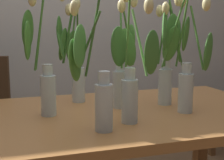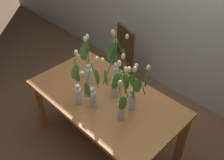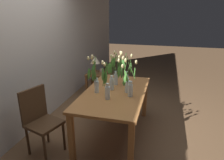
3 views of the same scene
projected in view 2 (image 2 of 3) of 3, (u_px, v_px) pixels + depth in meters
The scene contains 11 objects.
ground_plane at pixel (106, 141), 3.08m from camera, with size 18.00×18.00×0.00m, color brown.
room_wall_rear at pixel (191, 1), 3.02m from camera, with size 9.00×0.10×2.70m, color beige.
dining_table at pixel (105, 103), 2.67m from camera, with size 1.60×0.90×0.74m.
tulip_vase_0 at pixel (121, 100), 2.25m from camera, with size 0.25×0.19×0.58m.
tulip_vase_1 at pixel (134, 91), 2.33m from camera, with size 0.24×0.25×0.56m.
tulip_vase_2 at pixel (77, 87), 2.45m from camera, with size 0.17×0.15×0.57m.
tulip_vase_3 at pixel (88, 67), 2.69m from camera, with size 0.15×0.12×0.56m.
tulip_vase_4 at pixel (115, 62), 2.69m from camera, with size 0.17×0.19×0.59m.
tulip_vase_5 at pixel (114, 83), 2.49m from camera, with size 0.15×0.23×0.54m.
tulip_vase_6 at pixel (92, 93), 2.39m from camera, with size 0.15×0.23×0.55m.
dining_chair at pixel (119, 55), 3.60m from camera, with size 0.50×0.50×0.93m.
Camera 2 is at (1.42, -1.32, 2.51)m, focal length 40.90 mm.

